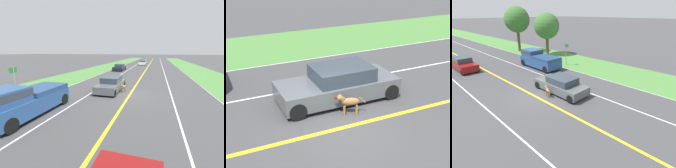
{
  "view_description": "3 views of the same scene",
  "coord_description": "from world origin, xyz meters",
  "views": [
    {
      "loc": [
        -2.13,
        12.86,
        3.73
      ],
      "look_at": [
        1.66,
        0.16,
        0.86
      ],
      "focal_mm": 24.0,
      "sensor_mm": 36.0,
      "label": 1
    },
    {
      "loc": [
        -7.92,
        4.0,
        5.45
      ],
      "look_at": [
        1.35,
        -0.36,
        0.96
      ],
      "focal_mm": 50.0,
      "sensor_mm": 36.0,
      "label": 2
    },
    {
      "loc": [
        -7.09,
        -10.07,
        6.1
      ],
      "look_at": [
        1.83,
        -1.18,
        0.9
      ],
      "focal_mm": 28.0,
      "sensor_mm": 36.0,
      "label": 3
    }
  ],
  "objects": [
    {
      "name": "ground_plane",
      "position": [
        0.0,
        0.0,
        0.0
      ],
      "size": [
        400.0,
        400.0,
        0.0
      ],
      "primitive_type": "plane",
      "color": "#424244"
    },
    {
      "name": "pickup_truck",
      "position": [
        5.11,
        6.3,
        0.97
      ],
      "size": [
        2.13,
        5.26,
        1.92
      ],
      "color": "#284C84",
      "rests_on": "ground"
    },
    {
      "name": "roadside_tree_right_near",
      "position": [
        10.22,
        10.77,
        4.18
      ],
      "size": [
        3.75,
        3.75,
        6.09
      ],
      "color": "brown",
      "rests_on": "ground"
    },
    {
      "name": "dog",
      "position": [
        0.73,
        -0.46,
        0.52
      ],
      "size": [
        0.47,
        1.06,
        0.82
      ],
      "rotation": [
        0.0,
        0.0,
        -0.34
      ],
      "color": "olive",
      "rests_on": "ground"
    },
    {
      "name": "lane_dash_same_dir",
      "position": [
        3.5,
        0.0,
        0.0
      ],
      "size": [
        0.1,
        160.0,
        0.01
      ],
      "primitive_type": "cube",
      "color": "white",
      "rests_on": "ground"
    },
    {
      "name": "lane_dash_oncoming",
      "position": [
        -3.5,
        0.0,
        0.0
      ],
      "size": [
        0.1,
        160.0,
        0.01
      ],
      "primitive_type": "cube",
      "color": "white",
      "rests_on": "ground"
    },
    {
      "name": "grass_verge_right",
      "position": [
        10.0,
        0.0,
        0.01
      ],
      "size": [
        6.0,
        160.0,
        0.03
      ],
      "primitive_type": "cube",
      "color": "#4C843D",
      "rests_on": "ground"
    },
    {
      "name": "oncoming_car",
      "position": [
        -1.58,
        11.57,
        0.66
      ],
      "size": [
        1.8,
        4.68,
        1.43
      ],
      "rotation": [
        0.0,
        0.0,
        3.14
      ],
      "color": "maroon",
      "rests_on": "ground"
    },
    {
      "name": "lane_edge_line_right",
      "position": [
        7.0,
        0.0,
        0.0
      ],
      "size": [
        0.14,
        160.0,
        0.01
      ],
      "primitive_type": "cube",
      "color": "white",
      "rests_on": "ground"
    },
    {
      "name": "street_sign",
      "position": [
        7.91,
        4.48,
        1.67
      ],
      "size": [
        0.11,
        0.64,
        2.66
      ],
      "color": "gray",
      "rests_on": "ground"
    },
    {
      "name": "roadside_tree_right_far",
      "position": [
        8.42,
        15.87,
        4.98
      ],
      "size": [
        3.99,
        3.99,
        7.01
      ],
      "color": "brown",
      "rests_on": "ground"
    },
    {
      "name": "centre_divider_line",
      "position": [
        0.0,
        0.0,
        0.0
      ],
      "size": [
        0.18,
        160.0,
        0.01
      ],
      "primitive_type": "cube",
      "color": "yellow",
      "rests_on": "ground"
    },
    {
      "name": "ego_car",
      "position": [
        2.0,
        -0.67,
        0.63
      ],
      "size": [
        1.94,
        4.6,
        1.36
      ],
      "color": "#51565B",
      "rests_on": "ground"
    }
  ]
}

